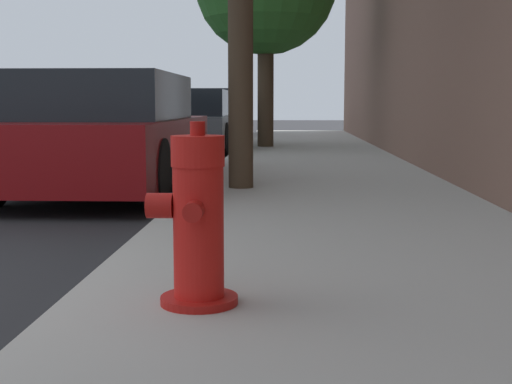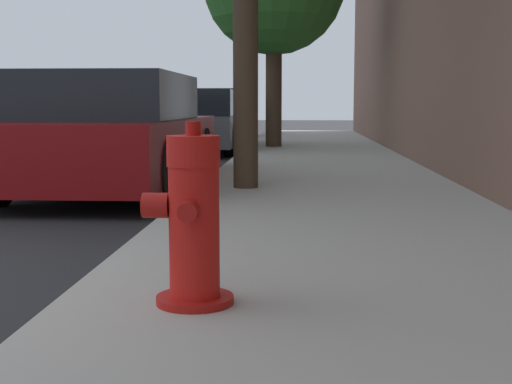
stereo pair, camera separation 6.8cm
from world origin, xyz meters
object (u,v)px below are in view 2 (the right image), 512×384
at_px(fire_hydrant, 193,223).
at_px(parked_car_mid, 196,122).
at_px(parked_car_near, 113,134).
at_px(parked_car_far, 219,115).

distance_m(fire_hydrant, parked_car_mid, 11.86).
relative_size(fire_hydrant, parked_car_mid, 0.19).
distance_m(parked_car_near, parked_car_mid, 6.66).
distance_m(fire_hydrant, parked_car_near, 5.36).
bearing_deg(parked_car_mid, fire_hydrant, -81.83).
relative_size(parked_car_mid, parked_car_far, 0.98).
relative_size(fire_hydrant, parked_car_far, 0.18).
relative_size(parked_car_near, parked_car_mid, 1.06).
height_order(fire_hydrant, parked_car_far, parked_car_far).
bearing_deg(parked_car_far, parked_car_mid, -88.35).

